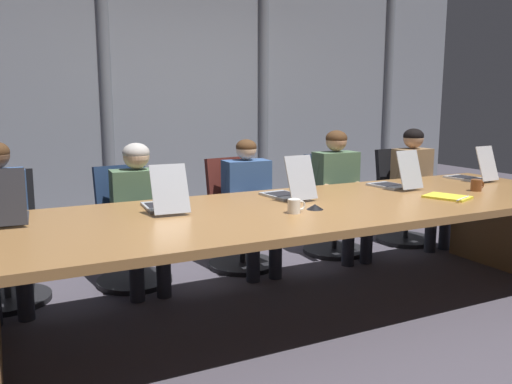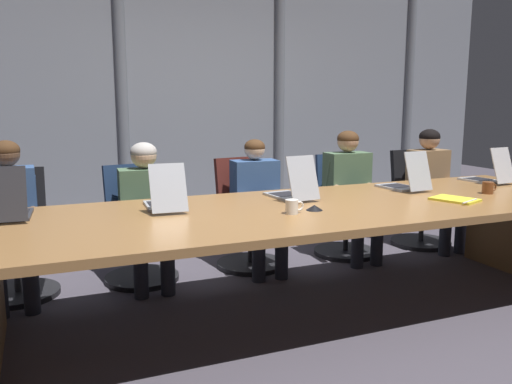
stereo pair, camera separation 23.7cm
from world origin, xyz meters
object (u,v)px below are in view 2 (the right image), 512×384
object	(u,v)px
person_right_mid	(351,187)
office_chair_center	(248,226)
laptop_center	(292,190)
coffee_mug_near	(292,207)
laptop_right_mid	(405,182)
conference_mic_left_side	(314,208)
office_chair_right_mid	(344,217)
laptop_right_end	(487,176)
person_center	(258,198)
person_left_mid	(147,204)
coffee_mug_far	(488,188)
person_right_end	(433,181)
spiral_notepad	(455,199)
person_left_end	(10,213)
office_chair_left_mid	(139,237)
laptop_left_mid	(165,200)
office_chair_left_end	(16,249)
office_chair_right_end	(419,209)
laptop_left_end	(8,209)

from	to	relation	value
person_right_mid	office_chair_center	bearing A→B (deg)	-97.34
laptop_center	coffee_mug_near	bearing A→B (deg)	148.00
laptop_right_mid	conference_mic_left_side	xyz separation A→B (m)	(-1.05, -0.43, -0.04)
office_chair_center	office_chair_right_mid	bearing A→B (deg)	81.63
laptop_right_end	office_chair_right_mid	size ratio (longest dim) A/B	0.47
person_center	person_left_mid	bearing A→B (deg)	-87.34
coffee_mug_near	person_right_mid	bearing A→B (deg)	44.65
coffee_mug_far	conference_mic_left_side	size ratio (longest dim) A/B	1.16
person_right_end	conference_mic_left_side	xyz separation A→B (m)	(-1.97, -1.14, 0.10)
spiral_notepad	person_left_end	bearing A→B (deg)	135.77
spiral_notepad	person_right_mid	bearing A→B (deg)	71.73
office_chair_right_mid	person_right_mid	xyz separation A→B (m)	(-0.03, -0.15, 0.32)
laptop_right_end	office_chair_left_mid	size ratio (longest dim) A/B	0.47
laptop_left_mid	coffee_mug_far	bearing A→B (deg)	-95.41
laptop_center	person_right_end	size ratio (longest dim) A/B	0.39
office_chair_left_mid	spiral_notepad	bearing A→B (deg)	47.66
laptop_left_mid	person_left_mid	distance (m)	0.73
office_chair_center	spiral_notepad	xyz separation A→B (m)	(1.04, -1.39, 0.41)
laptop_right_mid	person_right_end	bearing A→B (deg)	-57.09
office_chair_left_mid	person_right_end	size ratio (longest dim) A/B	0.80
person_right_end	coffee_mug_near	world-z (taller)	person_right_end
office_chair_left_end	coffee_mug_near	xyz separation A→B (m)	(1.65, -1.33, 0.45)
person_left_mid	person_right_mid	distance (m)	1.88
conference_mic_left_side	person_right_mid	bearing A→B (deg)	48.27
office_chair_left_end	office_chair_right_end	distance (m)	3.77
laptop_right_end	person_left_mid	size ratio (longest dim) A/B	0.39
laptop_center	office_chair_center	xyz separation A→B (m)	(-0.00, 0.87, -0.46)
office_chair_right_end	person_right_mid	size ratio (longest dim) A/B	0.81
laptop_right_mid	laptop_left_mid	bearing A→B (deg)	85.48
laptop_center	laptop_right_end	world-z (taller)	laptop_center
person_right_mid	person_center	bearing A→B (deg)	-87.85
laptop_right_mid	office_chair_left_mid	bearing A→B (deg)	61.56
laptop_right_mid	person_right_mid	size ratio (longest dim) A/B	0.37
person_center	laptop_center	bearing A→B (deg)	0.51
laptop_center	office_chair_left_end	world-z (taller)	laptop_center
office_chair_right_end	person_center	world-z (taller)	person_center
conference_mic_left_side	coffee_mug_near	bearing A→B (deg)	-167.03
laptop_left_mid	office_chair_center	distance (m)	1.36
laptop_center	office_chair_right_mid	bearing A→B (deg)	-54.66
office_chair_right_end	office_chair_center	bearing A→B (deg)	-93.84
laptop_left_mid	laptop_center	size ratio (longest dim) A/B	1.04
office_chair_right_end	person_right_mid	distance (m)	0.99
laptop_center	coffee_mug_near	distance (m)	0.52
office_chair_left_mid	person_left_mid	size ratio (longest dim) A/B	0.83
laptop_right_mid	person_right_mid	distance (m)	0.72
laptop_left_end	office_chair_left_mid	bearing A→B (deg)	-43.78
laptop_center	laptop_right_end	distance (m)	1.91
laptop_left_end	conference_mic_left_side	xyz separation A→B (m)	(1.82, -0.48, -0.05)
laptop_right_end	spiral_notepad	size ratio (longest dim) A/B	1.22
person_left_mid	conference_mic_left_side	world-z (taller)	person_left_mid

